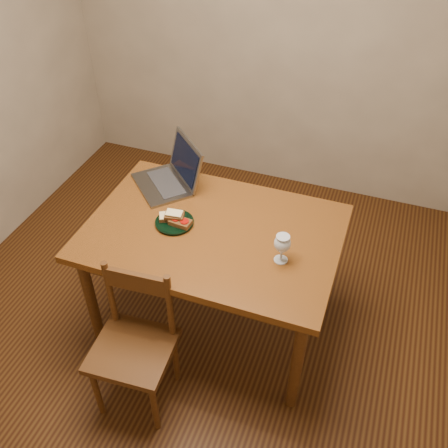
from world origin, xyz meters
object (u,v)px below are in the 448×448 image
(chair, at_px, (133,340))
(laptop, at_px, (173,173))
(table, at_px, (213,242))
(plate, at_px, (174,223))
(milk_glass, at_px, (282,248))

(chair, height_order, laptop, laptop)
(table, xyz_separation_m, chair, (-0.20, -0.57, -0.21))
(plate, bearing_deg, milk_glass, -6.93)
(milk_glass, bearing_deg, plate, 173.07)
(laptop, bearing_deg, milk_glass, 15.68)
(plate, xyz_separation_m, laptop, (-0.16, 0.33, 0.06))
(milk_glass, bearing_deg, chair, -140.79)
(chair, xyz_separation_m, plate, (-0.01, 0.55, 0.31))
(laptop, bearing_deg, plate, -20.71)
(table, bearing_deg, milk_glass, -14.11)
(chair, bearing_deg, milk_glass, 35.30)
(plate, bearing_deg, table, 7.04)
(chair, distance_m, milk_glass, 0.84)
(plate, relative_size, laptop, 0.43)
(chair, xyz_separation_m, laptop, (-0.16, 0.88, 0.36))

